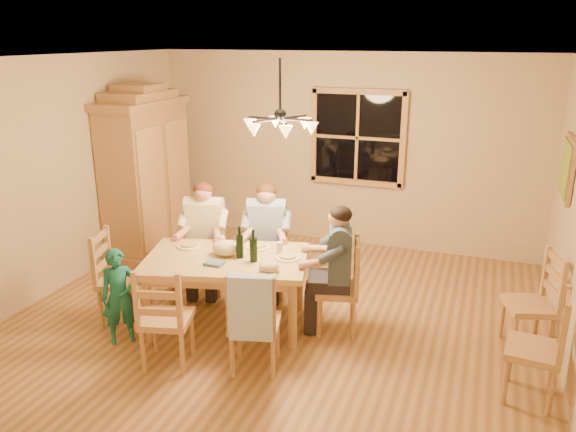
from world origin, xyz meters
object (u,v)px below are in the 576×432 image
at_px(wine_bottle_b, 253,246).
at_px(chair_spare_back, 527,320).
at_px(chair_near_left, 167,333).
at_px(dining_table, 226,267).
at_px(chandelier, 280,124).
at_px(chair_end_right, 336,303).
at_px(adult_woman, 204,224).
at_px(chair_far_left, 206,268).
at_px(chair_far_right, 267,270).
at_px(child, 119,296).
at_px(chair_spare_front, 531,366).
at_px(adult_plaid_man, 267,226).
at_px(armoire, 146,177).
at_px(adult_slate_man, 338,254).
at_px(wine_bottle_a, 240,242).
at_px(chair_near_right, 255,338).
at_px(chair_end_left, 122,294).

relative_size(wine_bottle_b, chair_spare_back, 0.33).
bearing_deg(chair_near_left, dining_table, 62.10).
bearing_deg(dining_table, chandelier, 38.88).
height_order(chair_end_right, adult_woman, adult_woman).
relative_size(chandelier, chair_far_left, 0.78).
bearing_deg(chair_far_right, child, 42.67).
relative_size(chair_far_right, chair_end_right, 1.00).
height_order(chair_near_left, chair_spare_back, same).
bearing_deg(wine_bottle_b, chair_spare_front, -6.07).
bearing_deg(adult_plaid_man, child, 42.67).
relative_size(chandelier, chair_far_right, 0.78).
distance_m(dining_table, wine_bottle_b, 0.41).
relative_size(dining_table, chair_spare_front, 1.84).
bearing_deg(chandelier, armoire, 153.35).
height_order(dining_table, chair_spare_front, chair_spare_front).
bearing_deg(armoire, adult_woman, -34.32).
bearing_deg(dining_table, adult_slate_man, 14.69).
xyz_separation_m(chair_far_left, wine_bottle_b, (0.89, -0.63, 0.62)).
bearing_deg(chair_far_right, adult_slate_man, 136.64).
xyz_separation_m(armoire, chair_far_right, (2.08, -0.76, -0.75)).
relative_size(chandelier, chair_spare_back, 0.78).
bearing_deg(wine_bottle_a, chair_near_left, -110.68).
relative_size(armoire, chair_end_right, 2.32).
distance_m(chair_far_left, chair_end_right, 1.71).
bearing_deg(chair_spare_back, chair_end_right, 81.19).
bearing_deg(wine_bottle_a, chair_spare_back, 10.81).
height_order(wine_bottle_b, child, wine_bottle_b).
relative_size(wine_bottle_a, wine_bottle_b, 1.00).
height_order(chair_far_right, chair_end_right, same).
bearing_deg(chandelier, chair_near_right, -82.46).
height_order(chair_far_left, adult_woman, adult_woman).
xyz_separation_m(chair_end_left, adult_slate_man, (2.18, 0.57, 0.54)).
xyz_separation_m(dining_table, wine_bottle_a, (0.14, 0.04, 0.27)).
distance_m(chair_far_left, adult_slate_man, 1.80).
distance_m(child, chair_spare_front, 3.76).
distance_m(chair_far_right, chair_end_right, 1.12).
bearing_deg(child, chair_far_left, 35.10).
relative_size(chair_near_left, adult_woman, 1.13).
relative_size(adult_plaid_man, chair_spare_back, 0.88).
xyz_separation_m(adult_plaid_man, chair_spare_front, (2.79, -1.09, -0.54)).
relative_size(chandelier, child, 0.79).
distance_m(adult_slate_man, child, 2.17).
height_order(chair_near_right, chair_end_left, same).
bearing_deg(chair_spare_front, dining_table, 90.77).
xyz_separation_m(chair_end_left, adult_woman, (0.50, 0.92, 0.54)).
bearing_deg(chair_end_left, chair_spare_back, 87.40).
bearing_deg(wine_bottle_a, armoire, 143.79).
xyz_separation_m(dining_table, adult_plaid_man, (0.11, 0.82, 0.19)).
height_order(chair_far_left, chair_end_right, same).
bearing_deg(wine_bottle_a, chair_end_left, -165.07).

